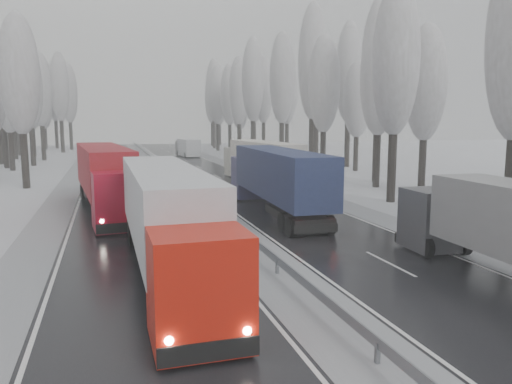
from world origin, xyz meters
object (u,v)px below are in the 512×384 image
truck_cream_box (260,159)px  box_truck_distant (187,148)px  truck_red_white (167,215)px  truck_red_red (105,174)px  truck_blue_box (275,176)px

truck_cream_box → box_truck_distant: size_ratio=1.95×
truck_red_white → truck_red_red: 16.03m
truck_blue_box → truck_red_white: size_ratio=1.01×
truck_blue_box → truck_cream_box: bearing=78.3°
truck_cream_box → truck_red_white: 30.64m
truck_blue_box → truck_red_red: bearing=161.7°
truck_red_white → truck_red_red: truck_red_red is taller
truck_blue_box → truck_red_white: (-8.54, -11.78, -0.03)m
truck_cream_box → box_truck_distant: bearing=87.0°
truck_cream_box → truck_red_red: bearing=-145.8°
truck_cream_box → truck_red_white: bearing=-119.0°
truck_red_white → truck_red_red: (-2.44, 15.84, 0.08)m
truck_cream_box → truck_red_red: truck_red_red is taller
truck_red_white → truck_red_red: size_ratio=0.96×
truck_cream_box → truck_red_white: (-12.48, -27.98, 0.07)m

